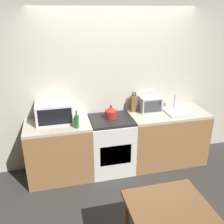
{
  "coord_description": "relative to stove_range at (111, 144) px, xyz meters",
  "views": [
    {
      "loc": [
        -0.98,
        -2.75,
        2.44
      ],
      "look_at": [
        -0.16,
        0.54,
        1.05
      ],
      "focal_mm": 40.0,
      "sensor_mm": 36.0,
      "label": 1
    }
  ],
  "objects": [
    {
      "name": "stove_range",
      "position": [
        0.0,
        0.0,
        0.0
      ],
      "size": [
        0.66,
        0.62,
        0.9
      ],
      "color": "silver",
      "rests_on": "ground_plane"
    },
    {
      "name": "knife_block",
      "position": [
        0.43,
        0.21,
        0.58
      ],
      "size": [
        0.09,
        0.09,
        0.33
      ],
      "color": "brown",
      "rests_on": "counter_right_run"
    },
    {
      "name": "ground_plane",
      "position": [
        0.15,
        -0.64,
        -0.45
      ],
      "size": [
        16.0,
        16.0,
        0.0
      ],
      "primitive_type": "plane",
      "color": "#33302D"
    },
    {
      "name": "wall_back",
      "position": [
        0.15,
        0.34,
        0.85
      ],
      "size": [
        10.0,
        0.06,
        2.6
      ],
      "color": "beige",
      "rests_on": "ground_plane"
    },
    {
      "name": "sink_basin",
      "position": [
        1.13,
        0.01,
        0.47
      ],
      "size": [
        0.43,
        0.43,
        0.24
      ],
      "color": "#ADAFB5",
      "rests_on": "counter_right_run"
    },
    {
      "name": "counter_right_run",
      "position": [
        0.97,
        0.0,
        0.0
      ],
      "size": [
        1.27,
        0.62,
        0.9
      ],
      "color": "olive",
      "rests_on": "ground_plane"
    },
    {
      "name": "kettle",
      "position": [
        0.01,
        0.03,
        0.54
      ],
      "size": [
        0.19,
        0.19,
        0.21
      ],
      "color": "maroon",
      "rests_on": "stove_range"
    },
    {
      "name": "toaster_oven",
      "position": [
        0.7,
        0.16,
        0.57
      ],
      "size": [
        0.34,
        0.26,
        0.24
      ],
      "color": "#ADAFB5",
      "rests_on": "counter_right_run"
    },
    {
      "name": "dining_table",
      "position": [
        0.14,
        -1.74,
        0.17
      ],
      "size": [
        0.77,
        0.66,
        0.73
      ],
      "color": "brown",
      "rests_on": "ground_plane"
    },
    {
      "name": "counter_left_run",
      "position": [
        -0.81,
        0.0,
        0.0
      ],
      "size": [
        0.96,
        0.62,
        0.9
      ],
      "color": "olive",
      "rests_on": "ground_plane"
    },
    {
      "name": "microwave",
      "position": [
        -0.83,
        0.1,
        0.6
      ],
      "size": [
        0.54,
        0.39,
        0.3
      ],
      "color": "silver",
      "rests_on": "counter_left_run"
    },
    {
      "name": "bottle",
      "position": [
        -0.54,
        -0.19,
        0.55
      ],
      "size": [
        0.07,
        0.07,
        0.26
      ],
      "color": "#1E662D",
      "rests_on": "counter_left_run"
    }
  ]
}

